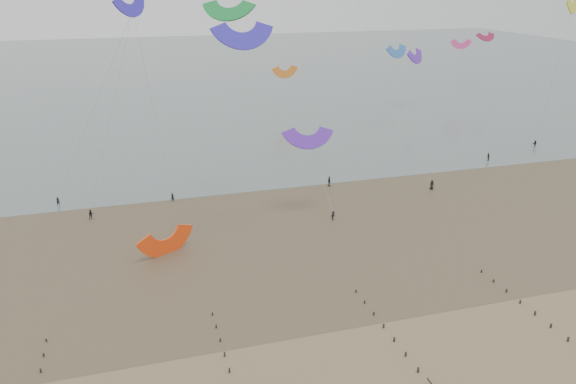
# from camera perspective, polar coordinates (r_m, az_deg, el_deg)

# --- Properties ---
(ground) EXTENTS (500.00, 500.00, 0.00)m
(ground) POSITION_cam_1_polar(r_m,az_deg,el_deg) (61.08, 7.87, -16.22)
(ground) COLOR brown
(ground) RESTS_ON ground
(sea_and_shore) EXTENTS (500.00, 665.00, 0.03)m
(sea_and_shore) POSITION_cam_1_polar(r_m,az_deg,el_deg) (88.21, -3.62, -3.68)
(sea_and_shore) COLOR #475654
(sea_and_shore) RESTS_ON ground
(kitesurfer_lead) EXTENTS (0.64, 0.51, 1.52)m
(kitesurfer_lead) POSITION_cam_1_polar(r_m,az_deg,el_deg) (100.33, -11.65, -0.50)
(kitesurfer_lead) COLOR black
(kitesurfer_lead) RESTS_ON ground
(kitesurfers) EXTENTS (104.11, 27.09, 1.90)m
(kitesurfers) POSITION_cam_1_polar(r_m,az_deg,el_deg) (107.94, 8.59, 1.30)
(kitesurfers) COLOR black
(kitesurfers) RESTS_ON ground
(grounded_kite) EXTENTS (9.48, 8.79, 4.17)m
(grounded_kite) POSITION_cam_1_polar(r_m,az_deg,el_deg) (82.07, -12.14, -6.13)
(grounded_kite) COLOR #FF4210
(grounded_kite) RESTS_ON ground
(kites_airborne) EXTENTS (218.42, 125.92, 39.47)m
(kites_airborne) POSITION_cam_1_polar(r_m,az_deg,el_deg) (130.83, -15.52, 13.37)
(kites_airborne) COLOR red
(kites_airborne) RESTS_ON ground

